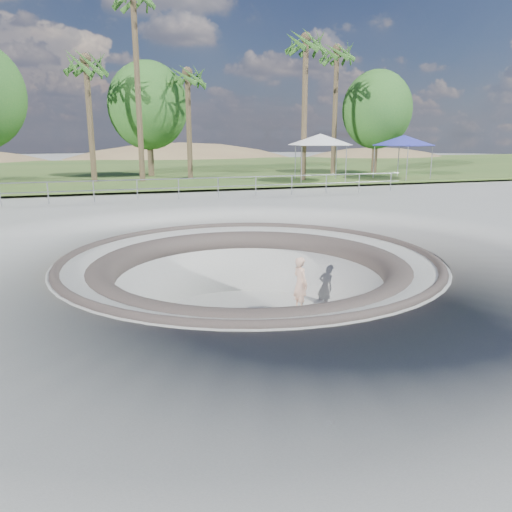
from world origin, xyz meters
name	(u,v)px	position (x,y,z in m)	size (l,w,h in m)	color
ground	(250,258)	(0.00, 0.00, 0.00)	(180.00, 180.00, 0.00)	#A5A6A1
skate_bowl	(250,320)	(0.00, 0.00, -1.83)	(14.00, 14.00, 4.10)	#A5A6A1
grass_strip	(140,169)	(0.00, 34.00, 0.22)	(180.00, 36.00, 0.12)	#3A5E25
distant_hills	(156,211)	(3.78, 57.17, -7.02)	(103.20, 45.00, 28.60)	olive
safety_railing	(179,188)	(0.00, 12.00, 0.69)	(25.00, 0.06, 1.03)	gray
skateboard	(300,310)	(1.68, 0.37, -1.83)	(0.87, 0.40, 0.09)	#9A613D
skater	(300,284)	(1.68, 0.37, -1.00)	(0.59, 0.39, 1.62)	#DDAB8F
canopy_white	(320,140)	(10.35, 18.00, 2.96)	(5.87, 5.87, 3.06)	gray
canopy_blue	(404,140)	(16.70, 18.00, 2.88)	(5.53, 5.53, 2.97)	gray
palm_b	(86,66)	(-3.95, 21.65, 7.37)	(2.60, 2.60, 8.45)	brown
palm_c	(133,4)	(-0.92, 21.23, 11.02)	(2.60, 2.60, 12.42)	brown
palm_d	(187,79)	(2.60, 23.03, 7.00)	(2.60, 2.60, 8.05)	brown
palm_e	(306,47)	(9.59, 18.95, 8.75)	(2.60, 2.60, 9.93)	brown
palm_f	(337,57)	(14.05, 23.48, 8.96)	(2.60, 2.60, 10.16)	brown
bushy_tree_mid	(148,106)	(0.12, 25.45, 5.30)	(5.73, 5.21, 8.27)	brown
bushy_tree_right	(377,110)	(17.83, 23.66, 5.19)	(5.61, 5.10, 8.10)	brown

